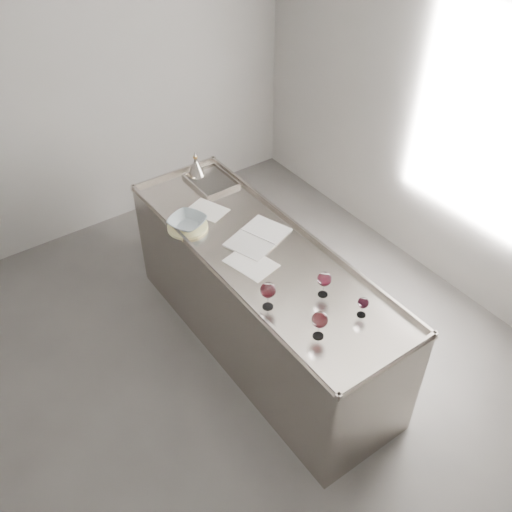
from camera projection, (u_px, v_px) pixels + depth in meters
room_shell at (220, 249)px, 3.15m from camera, size 4.54×5.04×2.84m
counter at (261, 300)px, 4.15m from camera, size 0.77×2.42×0.97m
wine_glass_left at (268, 291)px, 3.36m from camera, size 0.10×0.10×0.19m
wine_glass_middle at (320, 320)px, 3.19m from camera, size 0.09×0.09×0.19m
wine_glass_right at (324, 280)px, 3.45m from camera, size 0.09×0.09×0.18m
wine_glass_small at (363, 303)px, 3.34m from camera, size 0.07×0.07×0.14m
notebook at (258, 237)px, 3.96m from camera, size 0.50×0.42×0.02m
loose_paper_top at (208, 210)px, 4.21m from camera, size 0.28×0.33×0.00m
loose_paper_under at (251, 263)px, 3.75m from camera, size 0.29×0.37×0.00m
trivet at (188, 227)px, 4.04m from camera, size 0.38×0.38×0.02m
ceramic_bowl at (187, 222)px, 4.01m from camera, size 0.33×0.33×0.06m
wine_funnel at (196, 168)px, 4.54m from camera, size 0.14×0.14×0.21m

